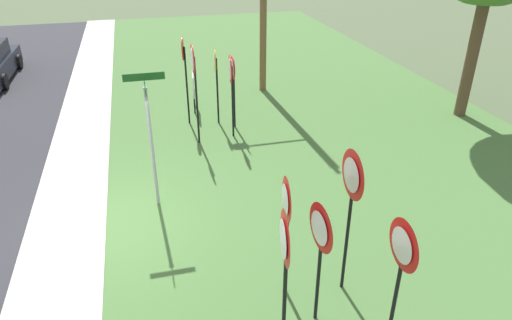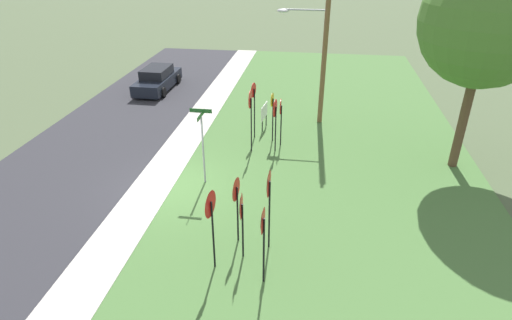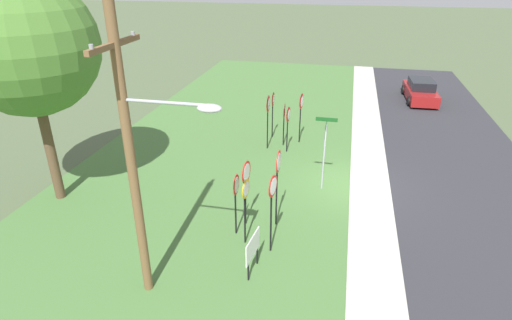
% 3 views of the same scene
% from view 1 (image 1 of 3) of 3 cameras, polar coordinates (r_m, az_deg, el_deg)
% --- Properties ---
extents(ground_plane, '(160.00, 160.00, 0.00)m').
position_cam_1_polar(ground_plane, '(10.36, -17.88, -7.68)').
color(ground_plane, '#4C5B3D').
extents(sidewalk_strip, '(44.00, 1.60, 0.06)m').
position_cam_1_polar(sidewalk_strip, '(10.45, -22.29, -7.99)').
color(sidewalk_strip, '#BCB7AD').
rests_on(sidewalk_strip, ground_plane).
extents(grass_median, '(44.00, 12.00, 0.04)m').
position_cam_1_polar(grass_median, '(11.43, 13.45, -3.29)').
color(grass_median, '#477038').
rests_on(grass_median, ground_plane).
extents(stop_sign_near_left, '(0.76, 0.12, 2.40)m').
position_cam_1_polar(stop_sign_near_left, '(13.02, -3.10, 9.96)').
color(stop_sign_near_left, black).
rests_on(stop_sign_near_left, grass_median).
extents(stop_sign_near_right, '(0.68, 0.10, 2.20)m').
position_cam_1_polar(stop_sign_near_right, '(13.69, -2.88, 10.15)').
color(stop_sign_near_right, black).
rests_on(stop_sign_near_right, grass_median).
extents(stop_sign_far_left, '(0.76, 0.09, 2.79)m').
position_cam_1_polar(stop_sign_far_left, '(12.60, -7.64, 10.56)').
color(stop_sign_far_left, black).
rests_on(stop_sign_far_left, grass_median).
extents(stop_sign_far_center, '(0.62, 0.11, 2.31)m').
position_cam_1_polar(stop_sign_far_center, '(14.01, -4.97, 10.79)').
color(stop_sign_far_center, black).
rests_on(stop_sign_far_center, grass_median).
extents(stop_sign_far_right, '(0.67, 0.14, 2.66)m').
position_cam_1_polar(stop_sign_far_right, '(14.04, -8.81, 11.77)').
color(stop_sign_far_right, black).
rests_on(stop_sign_far_right, grass_median).
extents(yield_sign_near_left, '(0.76, 0.14, 2.53)m').
position_cam_1_polar(yield_sign_near_left, '(6.10, 3.44, -11.49)').
color(yield_sign_near_left, black).
rests_on(yield_sign_near_left, grass_median).
extents(yield_sign_near_right, '(0.76, 0.12, 2.16)m').
position_cam_1_polar(yield_sign_near_right, '(6.90, 7.79, -9.50)').
color(yield_sign_near_right, black).
rests_on(yield_sign_near_right, grass_median).
extents(yield_sign_far_left, '(0.81, 0.10, 2.66)m').
position_cam_1_polar(yield_sign_far_left, '(7.33, 11.54, -3.52)').
color(yield_sign_far_left, black).
rests_on(yield_sign_far_left, grass_median).
extents(yield_sign_far_right, '(0.72, 0.10, 2.40)m').
position_cam_1_polar(yield_sign_far_right, '(6.43, 17.27, -11.74)').
color(yield_sign_far_right, black).
rests_on(yield_sign_far_right, grass_median).
extents(yield_sign_center, '(0.73, 0.13, 2.23)m').
position_cam_1_polar(yield_sign_center, '(7.32, 3.67, -6.21)').
color(yield_sign_center, black).
rests_on(yield_sign_center, grass_median).
extents(street_name_post, '(0.96, 0.82, 3.02)m').
position_cam_1_polar(street_name_post, '(9.89, -12.89, 3.56)').
color(street_name_post, '#9EA0A8').
rests_on(street_name_post, grass_median).
extents(notice_board, '(1.10, 0.16, 1.25)m').
position_cam_1_polar(notice_board, '(15.44, -7.70, 9.10)').
color(notice_board, black).
rests_on(notice_board, grass_median).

